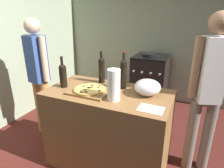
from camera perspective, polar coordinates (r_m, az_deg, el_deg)
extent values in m
cube|color=#511E19|center=(2.93, 4.45, -13.79)|extent=(4.12, 3.30, 0.02)
cube|color=#99A889|center=(3.79, 12.49, 14.96)|extent=(4.12, 0.10, 2.60)
cube|color=#99A889|center=(3.47, -25.03, 13.10)|extent=(0.10, 3.30, 2.60)
cube|color=olive|center=(2.15, -1.11, -13.25)|extent=(1.27, 0.67, 0.88)
cube|color=olive|center=(1.94, -6.59, -2.12)|extent=(0.40, 0.32, 0.02)
cylinder|color=tan|center=(1.94, -6.62, -1.60)|extent=(0.32, 0.32, 0.02)
cylinder|color=#EAC660|center=(1.93, -6.63, -1.30)|extent=(0.28, 0.28, 0.00)
cylinder|color=brown|center=(1.94, -4.08, -1.03)|extent=(0.02, 0.02, 0.01)
cylinder|color=brown|center=(1.86, -3.75, -1.91)|extent=(0.03, 0.03, 0.01)
cylinder|color=brown|center=(1.84, -9.04, -2.38)|extent=(0.03, 0.03, 0.01)
cylinder|color=brown|center=(1.84, -7.74, -2.33)|extent=(0.03, 0.03, 0.01)
cylinder|color=brown|center=(1.94, -6.95, -1.11)|extent=(0.03, 0.03, 0.01)
cylinder|color=brown|center=(1.98, -8.40, -0.66)|extent=(0.03, 0.03, 0.01)
cylinder|color=brown|center=(1.90, -8.05, -1.64)|extent=(0.02, 0.02, 0.01)
cylinder|color=brown|center=(2.00, -5.91, -0.40)|extent=(0.03, 0.03, 0.01)
cylinder|color=brown|center=(1.94, -6.04, -0.99)|extent=(0.03, 0.03, 0.01)
cylinder|color=brown|center=(1.93, -6.69, -1.14)|extent=(0.03, 0.03, 0.01)
cylinder|color=brown|center=(1.98, -3.73, -0.48)|extent=(0.02, 0.02, 0.01)
cylinder|color=#B2B2B7|center=(1.90, 10.35, -3.01)|extent=(0.11, 0.11, 0.01)
ellipsoid|color=silver|center=(1.87, 10.49, -0.91)|extent=(0.25, 0.25, 0.15)
cylinder|color=white|center=(1.71, 0.52, -0.32)|extent=(0.12, 0.12, 0.29)
cylinder|color=#997551|center=(1.71, 0.52, -0.26)|extent=(0.03, 0.03, 0.29)
cylinder|color=black|center=(1.99, 3.39, 2.37)|extent=(0.07, 0.07, 0.27)
sphere|color=black|center=(1.95, 3.47, 6.18)|extent=(0.07, 0.07, 0.07)
cylinder|color=black|center=(1.93, 3.52, 8.04)|extent=(0.03, 0.03, 0.09)
cylinder|color=maroon|center=(1.92, 3.55, 9.47)|extent=(0.03, 0.03, 0.01)
cylinder|color=black|center=(2.10, -14.28, 1.89)|extent=(0.08, 0.08, 0.21)
sphere|color=black|center=(2.07, -14.54, 4.67)|extent=(0.08, 0.08, 0.08)
cylinder|color=black|center=(2.05, -14.70, 6.44)|extent=(0.03, 0.03, 0.09)
cylinder|color=black|center=(2.04, -14.83, 7.77)|extent=(0.03, 0.03, 0.01)
cylinder|color=black|center=(2.16, -3.11, 3.66)|extent=(0.07, 0.07, 0.25)
sphere|color=black|center=(2.13, -3.18, 6.93)|extent=(0.07, 0.07, 0.07)
cylinder|color=black|center=(2.12, -3.21, 8.44)|extent=(0.03, 0.03, 0.07)
cylinder|color=black|center=(2.11, -3.23, 9.56)|extent=(0.03, 0.03, 0.01)
cube|color=white|center=(1.64, 11.47, -7.27)|extent=(0.21, 0.15, 0.00)
cube|color=black|center=(3.57, 11.09, 0.75)|extent=(0.59, 0.60, 0.90)
cube|color=black|center=(3.44, 11.62, 8.00)|extent=(0.59, 0.60, 0.02)
cylinder|color=silver|center=(3.26, 6.35, 3.79)|extent=(0.04, 0.02, 0.04)
cylinder|color=silver|center=(3.22, 8.83, 3.46)|extent=(0.04, 0.02, 0.04)
cylinder|color=silver|center=(3.19, 11.37, 3.12)|extent=(0.04, 0.02, 0.04)
cylinder|color=silver|center=(3.16, 13.95, 2.77)|extent=(0.04, 0.02, 0.04)
cylinder|color=black|center=(3.45, 10.78, 8.57)|extent=(0.23, 0.23, 0.04)
cylinder|color=#D88C4C|center=(2.91, -20.68, -6.21)|extent=(0.11, 0.11, 0.79)
cylinder|color=#D88C4C|center=(2.79, -18.63, -7.13)|extent=(0.11, 0.11, 0.79)
cube|color=#334C8C|center=(2.62, -21.47, 6.88)|extent=(0.23, 0.23, 0.59)
cylinder|color=beige|center=(2.74, -23.35, 7.47)|extent=(0.08, 0.08, 0.56)
cylinder|color=beige|center=(2.50, -19.51, 6.88)|extent=(0.08, 0.08, 0.56)
sphere|color=beige|center=(2.57, -22.68, 15.65)|extent=(0.19, 0.19, 0.19)
cylinder|color=slate|center=(2.33, 26.46, -13.62)|extent=(0.11, 0.11, 0.82)
cylinder|color=slate|center=(2.28, 22.48, -13.85)|extent=(0.11, 0.11, 0.82)
cube|color=silver|center=(2.01, 27.49, 3.63)|extent=(0.26, 0.26, 0.62)
cylinder|color=#936B4C|center=(1.96, 23.57, 4.27)|extent=(0.08, 0.08, 0.59)
sphere|color=#936B4C|center=(1.95, 29.58, 15.57)|extent=(0.20, 0.20, 0.20)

